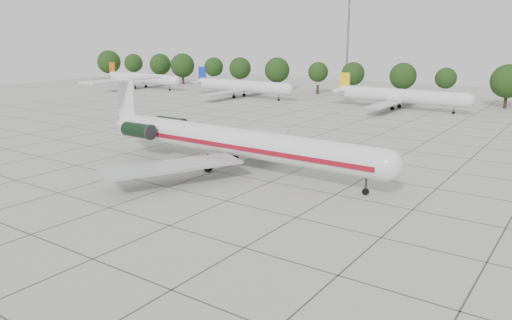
# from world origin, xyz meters

# --- Properties ---
(ground) EXTENTS (260.00, 260.00, 0.00)m
(ground) POSITION_xyz_m (0.00, 0.00, 0.00)
(ground) COLOR #A4A49D
(ground) RESTS_ON ground
(apron_joints) EXTENTS (170.00, 170.00, 0.02)m
(apron_joints) POSITION_xyz_m (0.00, 15.00, 0.01)
(apron_joints) COLOR #383838
(apron_joints) RESTS_ON ground
(main_airliner) EXTENTS (42.86, 33.69, 10.05)m
(main_airliner) POSITION_xyz_m (-7.90, 9.90, 3.55)
(main_airliner) COLOR silver
(main_airliner) RESTS_ON ground
(bg_airliner_a) EXTENTS (28.24, 27.20, 7.40)m
(bg_airliner_a) POSITION_xyz_m (-85.45, 67.72, 2.91)
(bg_airliner_a) COLOR silver
(bg_airliner_a) RESTS_ON ground
(bg_airliner_b) EXTENTS (28.24, 27.20, 7.40)m
(bg_airliner_b) POSITION_xyz_m (-47.67, 67.02, 2.91)
(bg_airliner_b) COLOR silver
(bg_airliner_b) RESTS_ON ground
(bg_airliner_c) EXTENTS (28.24, 27.20, 7.40)m
(bg_airliner_c) POSITION_xyz_m (-6.96, 70.05, 2.91)
(bg_airliner_c) COLOR silver
(bg_airliner_c) RESTS_ON ground
(tree_line) EXTENTS (249.86, 8.44, 10.22)m
(tree_line) POSITION_xyz_m (-11.68, 85.00, 5.98)
(tree_line) COLOR #332114
(tree_line) RESTS_ON ground
(floodlight_mast) EXTENTS (1.60, 1.60, 25.45)m
(floodlight_mast) POSITION_xyz_m (-30.00, 92.00, 14.28)
(floodlight_mast) COLOR slate
(floodlight_mast) RESTS_ON ground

